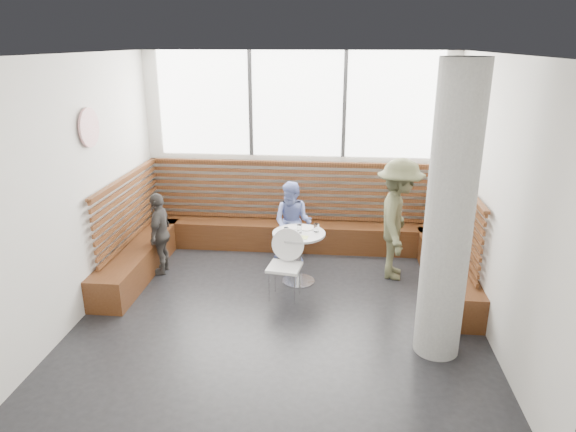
# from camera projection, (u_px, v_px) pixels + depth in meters

# --- Properties ---
(room) EXTENTS (5.00, 5.00, 3.20)m
(room) POSITION_uv_depth(u_px,v_px,m) (280.00, 195.00, 6.08)
(room) COLOR silver
(room) RESTS_ON ground
(booth) EXTENTS (5.00, 2.50, 1.44)m
(booth) POSITION_uv_depth(u_px,v_px,m) (293.00, 236.00, 8.13)
(booth) COLOR #442411
(booth) RESTS_ON ground
(concrete_column) EXTENTS (0.50, 0.50, 3.20)m
(concrete_column) POSITION_uv_depth(u_px,v_px,m) (449.00, 217.00, 5.33)
(concrete_column) COLOR gray
(concrete_column) RESTS_ON ground
(wall_art) EXTENTS (0.03, 0.50, 0.50)m
(wall_art) POSITION_uv_depth(u_px,v_px,m) (89.00, 128.00, 6.45)
(wall_art) COLOR white
(wall_art) RESTS_ON room
(cafe_table) EXTENTS (0.75, 0.75, 0.77)m
(cafe_table) POSITION_uv_depth(u_px,v_px,m) (299.00, 247.00, 7.31)
(cafe_table) COLOR silver
(cafe_table) RESTS_ON ground
(cafe_chair) EXTENTS (0.45, 0.44, 0.94)m
(cafe_chair) POSITION_uv_depth(u_px,v_px,m) (285.00, 259.00, 6.91)
(cafe_chair) COLOR white
(cafe_chair) RESTS_ON ground
(adult_man) EXTENTS (0.81, 1.23, 1.79)m
(adult_man) POSITION_uv_depth(u_px,v_px,m) (398.00, 219.00, 7.39)
(adult_man) COLOR #535438
(adult_man) RESTS_ON ground
(child_back) EXTENTS (0.72, 0.62, 1.29)m
(child_back) POSITION_uv_depth(u_px,v_px,m) (293.00, 223.00, 8.00)
(child_back) COLOR #7E90DB
(child_back) RESTS_ON ground
(child_left) EXTENTS (0.33, 0.74, 1.25)m
(child_left) POSITION_uv_depth(u_px,v_px,m) (160.00, 233.00, 7.63)
(child_left) COLOR #46423F
(child_left) RESTS_ON ground
(plate_near) EXTENTS (0.20, 0.20, 0.01)m
(plate_near) POSITION_uv_depth(u_px,v_px,m) (290.00, 228.00, 7.39)
(plate_near) COLOR white
(plate_near) RESTS_ON cafe_table
(plate_far) EXTENTS (0.22, 0.22, 0.02)m
(plate_far) POSITION_uv_depth(u_px,v_px,m) (306.00, 228.00, 7.38)
(plate_far) COLOR white
(plate_far) RESTS_ON cafe_table
(glass_left) EXTENTS (0.07, 0.07, 0.11)m
(glass_left) POSITION_uv_depth(u_px,v_px,m) (286.00, 231.00, 7.14)
(glass_left) COLOR white
(glass_left) RESTS_ON cafe_table
(glass_mid) EXTENTS (0.07, 0.07, 0.12)m
(glass_mid) POSITION_uv_depth(u_px,v_px,m) (299.00, 229.00, 7.21)
(glass_mid) COLOR white
(glass_mid) RESTS_ON cafe_table
(glass_right) EXTENTS (0.08, 0.08, 0.12)m
(glass_right) POSITION_uv_depth(u_px,v_px,m) (316.00, 228.00, 7.25)
(glass_right) COLOR white
(glass_right) RESTS_ON cafe_table
(menu_card) EXTENTS (0.21, 0.16, 0.00)m
(menu_card) POSITION_uv_depth(u_px,v_px,m) (301.00, 237.00, 7.06)
(menu_card) COLOR #A5C64C
(menu_card) RESTS_ON cafe_table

